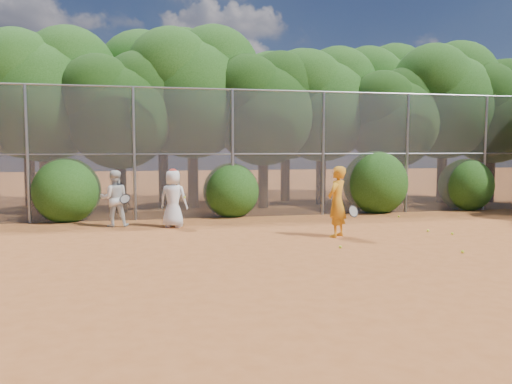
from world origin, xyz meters
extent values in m
plane|color=#A45525|center=(0.00, 0.00, 0.00)|extent=(80.00, 80.00, 0.00)
cylinder|color=gray|center=(-7.00, 6.00, 2.00)|extent=(0.09, 0.09, 4.00)
cylinder|color=gray|center=(-4.00, 6.00, 2.00)|extent=(0.09, 0.09, 4.00)
cylinder|color=gray|center=(-1.00, 6.00, 2.00)|extent=(0.09, 0.09, 4.00)
cylinder|color=gray|center=(2.00, 6.00, 2.00)|extent=(0.09, 0.09, 4.00)
cylinder|color=gray|center=(5.00, 6.00, 2.00)|extent=(0.09, 0.09, 4.00)
cylinder|color=gray|center=(8.00, 6.00, 2.00)|extent=(0.09, 0.09, 4.00)
cylinder|color=gray|center=(0.00, 6.00, 4.00)|extent=(20.00, 0.05, 0.05)
cylinder|color=gray|center=(0.00, 6.00, 2.00)|extent=(20.00, 0.04, 0.04)
cube|color=slate|center=(0.00, 6.00, 2.00)|extent=(20.00, 0.02, 4.00)
cylinder|color=black|center=(-7.00, 8.50, 1.26)|extent=(0.38, 0.38, 2.52)
sphere|color=#1B4611|center=(-7.00, 8.50, 3.73)|extent=(4.03, 4.03, 4.03)
sphere|color=#1B4611|center=(-6.19, 8.90, 4.74)|extent=(3.23, 3.23, 3.23)
sphere|color=#1B4611|center=(-7.71, 8.20, 4.54)|extent=(3.02, 3.02, 3.02)
cylinder|color=black|center=(-4.50, 7.80, 1.08)|extent=(0.36, 0.36, 2.17)
sphere|color=black|center=(-4.50, 7.80, 3.21)|extent=(3.47, 3.47, 3.47)
sphere|color=black|center=(-3.81, 8.15, 4.08)|extent=(2.78, 2.78, 2.78)
sphere|color=black|center=(-5.11, 7.54, 3.91)|extent=(2.60, 2.60, 2.60)
cylinder|color=black|center=(-2.00, 8.80, 1.33)|extent=(0.39, 0.39, 2.66)
sphere|color=#1B4611|center=(-2.00, 8.80, 3.94)|extent=(4.26, 4.26, 4.26)
sphere|color=#1B4611|center=(-1.15, 9.23, 5.00)|extent=(3.40, 3.40, 3.40)
sphere|color=#1B4611|center=(-2.74, 8.48, 4.79)|extent=(3.19, 3.19, 3.19)
cylinder|color=black|center=(0.50, 8.20, 1.14)|extent=(0.37, 0.37, 2.27)
sphere|color=black|center=(0.50, 8.20, 3.37)|extent=(3.64, 3.64, 3.64)
sphere|color=black|center=(1.23, 8.56, 4.28)|extent=(2.91, 2.91, 2.91)
sphere|color=black|center=(-0.14, 7.93, 4.10)|extent=(2.73, 2.73, 2.73)
cylinder|color=black|center=(3.00, 9.00, 1.22)|extent=(0.38, 0.38, 2.45)
sphere|color=#1B4611|center=(3.00, 9.00, 3.63)|extent=(3.92, 3.92, 3.92)
sphere|color=#1B4611|center=(3.78, 9.39, 4.61)|extent=(3.14, 3.14, 3.14)
sphere|color=#1B4611|center=(2.31, 8.71, 4.41)|extent=(2.94, 2.94, 2.94)
cylinder|color=black|center=(5.50, 8.00, 1.05)|extent=(0.36, 0.36, 2.10)
sphere|color=black|center=(5.50, 8.00, 3.11)|extent=(3.36, 3.36, 3.36)
sphere|color=black|center=(6.17, 8.34, 3.95)|extent=(2.69, 2.69, 2.69)
sphere|color=black|center=(4.91, 7.75, 3.78)|extent=(2.52, 2.52, 2.52)
cylinder|color=black|center=(8.00, 8.60, 1.29)|extent=(0.39, 0.39, 2.59)
sphere|color=#1B4611|center=(8.00, 8.60, 3.83)|extent=(4.14, 4.14, 4.14)
sphere|color=#1B4611|center=(8.83, 9.01, 4.87)|extent=(3.32, 3.32, 3.32)
sphere|color=#1B4611|center=(7.27, 8.29, 4.66)|extent=(3.11, 3.11, 3.11)
cylinder|color=black|center=(10.00, 8.30, 1.15)|extent=(0.37, 0.37, 2.31)
sphere|color=black|center=(10.00, 8.30, 3.42)|extent=(3.70, 3.70, 3.70)
sphere|color=black|center=(10.74, 8.67, 4.34)|extent=(2.96, 2.96, 2.96)
sphere|color=black|center=(9.35, 8.02, 4.16)|extent=(2.77, 2.77, 2.77)
cylinder|color=black|center=(-8.00, 10.80, 1.31)|extent=(0.39, 0.39, 2.62)
sphere|color=#1B4611|center=(-8.00, 10.80, 3.88)|extent=(4.20, 4.20, 4.20)
sphere|color=#1B4611|center=(-7.16, 11.22, 4.94)|extent=(3.36, 3.36, 3.36)
sphere|color=#1B4611|center=(-8.73, 10.49, 4.72)|extent=(3.15, 3.15, 3.15)
cylinder|color=black|center=(-3.00, 11.00, 1.40)|extent=(0.40, 0.40, 2.80)
sphere|color=#1B4611|center=(-3.00, 11.00, 4.14)|extent=(4.48, 4.48, 4.48)
sphere|color=#1B4611|center=(-2.10, 11.45, 5.26)|extent=(3.58, 3.58, 3.58)
sphere|color=#1B4611|center=(-3.78, 10.66, 5.04)|extent=(3.36, 3.36, 3.36)
cylinder|color=black|center=(2.00, 10.60, 1.26)|extent=(0.38, 0.38, 2.52)
sphere|color=#1B4611|center=(2.00, 10.60, 3.73)|extent=(4.03, 4.03, 4.03)
sphere|color=#1B4611|center=(2.81, 11.00, 4.74)|extent=(3.23, 3.23, 3.23)
sphere|color=#1B4611|center=(1.29, 10.30, 4.54)|extent=(3.02, 3.02, 3.02)
cylinder|color=black|center=(6.50, 11.20, 1.36)|extent=(0.40, 0.40, 2.73)
sphere|color=#1B4611|center=(6.50, 11.20, 4.04)|extent=(4.37, 4.37, 4.37)
sphere|color=#1B4611|center=(7.37, 11.64, 5.13)|extent=(3.49, 3.49, 3.49)
sphere|color=#1B4611|center=(5.74, 10.87, 4.91)|extent=(3.28, 3.28, 3.28)
sphere|color=#1B4611|center=(-6.00, 6.30, 1.00)|extent=(2.00, 2.00, 2.00)
sphere|color=#1B4611|center=(-1.00, 6.30, 0.90)|extent=(1.80, 1.80, 1.80)
sphere|color=#1B4611|center=(4.00, 6.30, 1.10)|extent=(2.20, 2.20, 2.20)
sphere|color=#1B4611|center=(7.50, 6.30, 0.95)|extent=(1.90, 1.90, 1.90)
imported|color=orange|center=(0.92, 1.98, 0.87)|extent=(0.75, 0.74, 1.74)
torus|color=black|center=(1.27, 1.78, 0.65)|extent=(0.32, 0.20, 0.30)
cylinder|color=black|center=(1.20, 1.98, 0.59)|extent=(0.12, 0.27, 0.11)
imported|color=white|center=(-2.94, 4.35, 0.80)|extent=(0.91, 0.77, 1.59)
ellipsoid|color=#B6271A|center=(-2.94, 4.35, 1.55)|extent=(0.22, 0.22, 0.13)
sphere|color=#C8DB27|center=(-2.64, 4.15, 0.85)|extent=(0.07, 0.07, 0.07)
imported|color=silver|center=(-4.53, 4.81, 0.79)|extent=(0.80, 0.64, 1.57)
torus|color=black|center=(-4.23, 4.51, 0.80)|extent=(0.35, 0.28, 0.27)
cylinder|color=black|center=(-4.17, 4.69, 0.68)|extent=(0.12, 0.25, 0.18)
sphere|color=#C8DB27|center=(3.87, 1.62, 0.03)|extent=(0.07, 0.07, 0.07)
sphere|color=#C8DB27|center=(3.52, 2.15, 0.03)|extent=(0.07, 0.07, 0.07)
sphere|color=#C8DB27|center=(2.77, -0.41, 0.03)|extent=(0.07, 0.07, 0.07)
sphere|color=#C8DB27|center=(0.47, 0.60, 0.03)|extent=(0.07, 0.07, 0.07)
sphere|color=#C8DB27|center=(4.12, 4.83, 0.03)|extent=(0.07, 0.07, 0.07)
camera|label=1|loc=(-3.59, -9.48, 2.17)|focal=35.00mm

